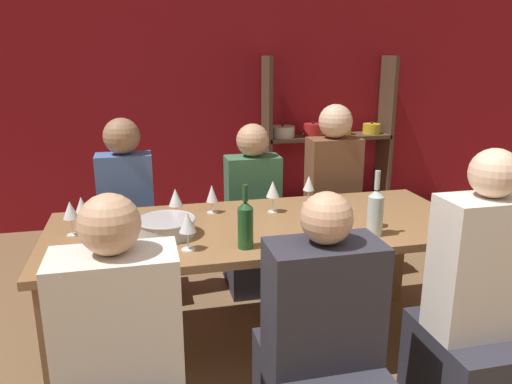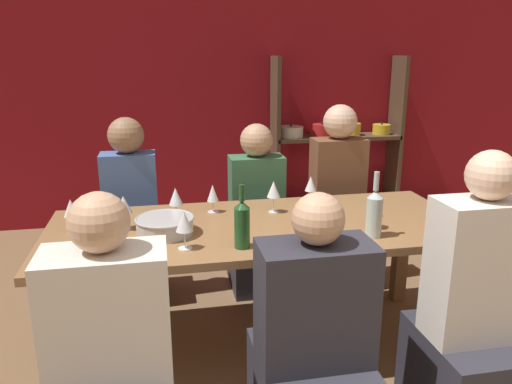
# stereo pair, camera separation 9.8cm
# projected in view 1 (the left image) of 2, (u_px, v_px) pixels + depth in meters

# --- Properties ---
(wall_back_red) EXTENTS (8.80, 0.06, 2.70)m
(wall_back_red) POSITION_uv_depth(u_px,v_px,m) (215.00, 80.00, 4.69)
(wall_back_red) COLOR maroon
(wall_back_red) RESTS_ON ground_plane
(shelf_unit) EXTENTS (1.27, 0.30, 1.57)m
(shelf_unit) POSITION_uv_depth(u_px,v_px,m) (324.00, 165.00, 4.95)
(shelf_unit) COLOR #4C3828
(shelf_unit) RESTS_ON ground_plane
(dining_table) EXTENTS (2.21, 0.90, 0.73)m
(dining_table) POSITION_uv_depth(u_px,v_px,m) (260.00, 239.00, 2.66)
(dining_table) COLOR olive
(dining_table) RESTS_ON ground_plane
(mixing_bowl) EXTENTS (0.29, 0.29, 0.09)m
(mixing_bowl) POSITION_uv_depth(u_px,v_px,m) (166.00, 226.00, 2.47)
(mixing_bowl) COLOR #B7BABC
(mixing_bowl) RESTS_ON dining_table
(wine_bottle_green) EXTENTS (0.07, 0.07, 0.30)m
(wine_bottle_green) POSITION_uv_depth(u_px,v_px,m) (245.00, 223.00, 2.30)
(wine_bottle_green) COLOR #1E4C23
(wine_bottle_green) RESTS_ON dining_table
(wine_bottle_dark) EXTENTS (0.08, 0.08, 0.33)m
(wine_bottle_dark) POSITION_uv_depth(u_px,v_px,m) (375.00, 211.00, 2.45)
(wine_bottle_dark) COLOR #B2C6C1
(wine_bottle_dark) RESTS_ON dining_table
(wine_glass_empty_a) EXTENTS (0.08, 0.08, 0.18)m
(wine_glass_empty_a) POSITION_uv_depth(u_px,v_px,m) (70.00, 211.00, 2.45)
(wine_glass_empty_a) COLOR white
(wine_glass_empty_a) RESTS_ON dining_table
(wine_glass_empty_b) EXTENTS (0.07, 0.07, 0.17)m
(wine_glass_empty_b) POSITION_uv_depth(u_px,v_px,m) (82.00, 206.00, 2.54)
(wine_glass_empty_b) COLOR white
(wine_glass_empty_b) RESTS_ON dining_table
(wine_glass_white_a) EXTENTS (0.07, 0.07, 0.18)m
(wine_glass_white_a) POSITION_uv_depth(u_px,v_px,m) (175.00, 198.00, 2.65)
(wine_glass_white_a) COLOR white
(wine_glass_white_a) RESTS_ON dining_table
(wine_glass_red_a) EXTENTS (0.08, 0.08, 0.16)m
(wine_glass_red_a) POSITION_uv_depth(u_px,v_px,m) (376.00, 207.00, 2.58)
(wine_glass_red_a) COLOR white
(wine_glass_red_a) RESTS_ON dining_table
(wine_glass_white_b) EXTENTS (0.07, 0.07, 0.16)m
(wine_glass_white_b) POSITION_uv_depth(u_px,v_px,m) (212.00, 194.00, 2.80)
(wine_glass_white_b) COLOR white
(wine_glass_white_b) RESTS_ON dining_table
(wine_glass_red_b) EXTENTS (0.08, 0.08, 0.18)m
(wine_glass_red_b) POSITION_uv_depth(u_px,v_px,m) (187.00, 223.00, 2.27)
(wine_glass_red_b) COLOR white
(wine_glass_red_b) RESTS_ON dining_table
(wine_glass_white_c) EXTENTS (0.07, 0.07, 0.17)m
(wine_glass_white_c) POSITION_uv_depth(u_px,v_px,m) (309.00, 184.00, 2.96)
(wine_glass_white_c) COLOR white
(wine_glass_white_c) RESTS_ON dining_table
(wine_glass_white_d) EXTENTS (0.08, 0.08, 0.18)m
(wine_glass_white_d) POSITION_uv_depth(u_px,v_px,m) (273.00, 190.00, 2.81)
(wine_glass_white_d) COLOR white
(wine_glass_white_d) RESTS_ON dining_table
(wine_glass_red_c) EXTENTS (0.08, 0.08, 0.18)m
(wine_glass_red_c) POSITION_uv_depth(u_px,v_px,m) (124.00, 207.00, 2.51)
(wine_glass_red_c) COLOR white
(wine_glass_red_c) RESTS_ON dining_table
(cell_phone) EXTENTS (0.16, 0.10, 0.01)m
(cell_phone) POSITION_uv_depth(u_px,v_px,m) (111.00, 247.00, 2.32)
(cell_phone) COLOR #1E2338
(cell_phone) RESTS_ON dining_table
(person_near_a) EXTENTS (0.44, 0.55, 1.12)m
(person_near_a) POSITION_uv_depth(u_px,v_px,m) (321.00, 365.00, 2.00)
(person_near_a) COLOR #2D2D38
(person_near_a) RESTS_ON ground_plane
(person_far_a) EXTENTS (0.35, 0.43, 1.22)m
(person_far_a) POSITION_uv_depth(u_px,v_px,m) (129.00, 232.00, 3.27)
(person_far_a) COLOR #2D2D38
(person_far_a) RESTS_ON ground_plane
(person_far_b) EXTENTS (0.36, 0.45, 1.28)m
(person_far_b) POSITION_uv_depth(u_px,v_px,m) (331.00, 216.00, 3.53)
(person_far_b) COLOR #2D2D38
(person_far_b) RESTS_ON ground_plane
(person_near_c) EXTENTS (0.39, 0.49, 1.25)m
(person_near_c) POSITION_uv_depth(u_px,v_px,m) (473.00, 331.00, 2.14)
(person_near_c) COLOR #2D2D38
(person_near_c) RESTS_ON ground_plane
(person_far_c) EXTENTS (0.36, 0.45, 1.16)m
(person_far_c) POSITION_uv_depth(u_px,v_px,m) (253.00, 227.00, 3.46)
(person_far_c) COLOR #2D2D38
(person_far_c) RESTS_ON ground_plane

